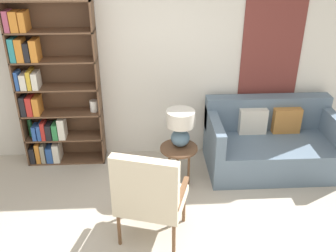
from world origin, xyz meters
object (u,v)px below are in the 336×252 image
at_px(armchair, 149,193).
at_px(bookshelf, 48,92).
at_px(side_table, 179,152).
at_px(couch, 271,144).
at_px(table_lamp, 181,125).

bearing_deg(armchair, bookshelf, 127.77).
height_order(bookshelf, armchair, bookshelf).
xyz_separation_m(bookshelf, armchair, (1.24, -1.60, -0.41)).
distance_m(armchair, side_table, 1.03).
height_order(couch, side_table, couch).
bearing_deg(side_table, bookshelf, 158.28).
bearing_deg(couch, armchair, -140.79).
bearing_deg(couch, table_lamp, -165.97).
relative_size(bookshelf, armchair, 2.06).
bearing_deg(armchair, table_lamp, 68.92).
xyz_separation_m(armchair, table_lamp, (0.39, 1.00, 0.20)).
bearing_deg(bookshelf, table_lamp, -20.07).
distance_m(bookshelf, couch, 2.93).
relative_size(armchair, side_table, 2.01).
height_order(armchair, couch, armchair).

